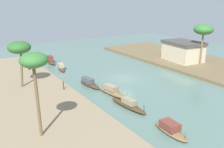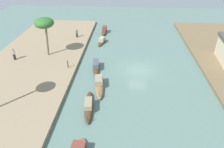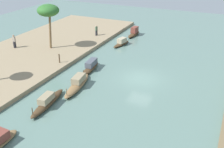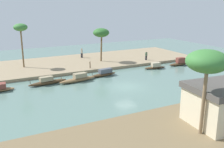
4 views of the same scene
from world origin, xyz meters
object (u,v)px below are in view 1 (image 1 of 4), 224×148
at_px(sampan_midstream, 51,61).
at_px(sampan_with_red_awning, 128,105).
at_px(mooring_post, 63,85).
at_px(palm_tree_left_far, 34,63).
at_px(sampan_open_hull, 170,129).
at_px(riverside_building, 183,51).
at_px(palm_tree_right_tall, 204,30).
at_px(sampan_near_left_bank, 113,92).
at_px(person_on_near_bank, 29,65).
at_px(palm_tree_left_near, 19,48).
at_px(sampan_with_tall_canopy, 89,83).
at_px(sampan_downstream_large, 61,68).

height_order(sampan_midstream, sampan_with_red_awning, sampan_midstream).
bearing_deg(mooring_post, palm_tree_left_far, -31.60).
distance_m(sampan_midstream, sampan_open_hull, 28.73).
bearing_deg(sampan_with_red_awning, riverside_building, 111.97).
distance_m(sampan_open_hull, sampan_with_red_awning, 6.02).
distance_m(sampan_with_red_awning, palm_tree_left_far, 11.48).
xyz_separation_m(palm_tree_left_far, palm_tree_right_tall, (-8.28, 29.54, -0.33)).
distance_m(sampan_near_left_bank, person_on_near_bank, 16.17).
height_order(sampan_open_hull, palm_tree_left_far, palm_tree_left_far).
distance_m(palm_tree_left_near, palm_tree_left_far, 12.99).
distance_m(sampan_midstream, palm_tree_right_tall, 26.42).
height_order(sampan_open_hull, mooring_post, mooring_post).
distance_m(person_on_near_bank, palm_tree_left_far, 21.53).
bearing_deg(sampan_open_hull, sampan_with_red_awning, -176.07).
height_order(sampan_near_left_bank, palm_tree_left_near, palm_tree_left_near).
distance_m(sampan_with_tall_canopy, riverside_building, 19.88).
height_order(person_on_near_bank, riverside_building, riverside_building).
bearing_deg(sampan_near_left_bank, riverside_building, 100.84).
xyz_separation_m(sampan_near_left_bank, sampan_downstream_large, (-13.65, -1.13, -0.03)).
xyz_separation_m(sampan_midstream, palm_tree_left_far, (23.99, -9.08, 6.01)).
relative_size(sampan_open_hull, palm_tree_left_far, 0.58).
bearing_deg(sampan_downstream_large, sampan_near_left_bank, 14.52).
xyz_separation_m(sampan_downstream_large, palm_tree_left_near, (6.13, -7.39, 4.94)).
distance_m(sampan_midstream, sampan_with_tall_canopy, 14.35).
distance_m(sampan_midstream, sampan_with_red_awning, 22.72).
relative_size(sampan_with_red_awning, palm_tree_left_far, 0.77).
xyz_separation_m(sampan_open_hull, palm_tree_left_near, (-17.57, -7.99, 4.94)).
relative_size(sampan_midstream, palm_tree_right_tall, 0.59).
distance_m(sampan_open_hull, sampan_downstream_large, 23.70).
bearing_deg(sampan_with_red_awning, mooring_post, -158.75).
bearing_deg(sampan_midstream, palm_tree_left_far, -18.78).
bearing_deg(sampan_with_tall_canopy, palm_tree_right_tall, 79.58).
relative_size(palm_tree_left_far, palm_tree_right_tall, 1.03).
relative_size(sampan_near_left_bank, sampan_downstream_large, 1.47).
bearing_deg(palm_tree_left_far, palm_tree_left_near, 172.39).
height_order(sampan_near_left_bank, person_on_near_bank, person_on_near_bank).
bearing_deg(sampan_open_hull, riverside_building, 133.79).
bearing_deg(sampan_open_hull, person_on_near_bank, -164.82).
xyz_separation_m(sampan_open_hull, sampan_with_red_awning, (-6.02, -0.07, 0.00)).
relative_size(palm_tree_left_near, palm_tree_left_far, 0.84).
bearing_deg(sampan_near_left_bank, sampan_with_red_awning, -16.63).
bearing_deg(sampan_midstream, sampan_with_tall_canopy, 2.90).
relative_size(sampan_downstream_large, riverside_building, 0.52).
relative_size(sampan_midstream, mooring_post, 3.75).
relative_size(sampan_near_left_bank, mooring_post, 5.24).
xyz_separation_m(sampan_open_hull, palm_tree_right_tall, (-13.02, 19.84, 5.78)).
relative_size(sampan_midstream, sampan_with_tall_canopy, 0.91).
relative_size(palm_tree_left_near, palm_tree_right_tall, 0.86).
xyz_separation_m(sampan_midstream, mooring_post, (14.94, -3.52, 0.49)).
xyz_separation_m(sampan_with_tall_canopy, sampan_downstream_large, (-9.31, -0.21, -0.04)).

